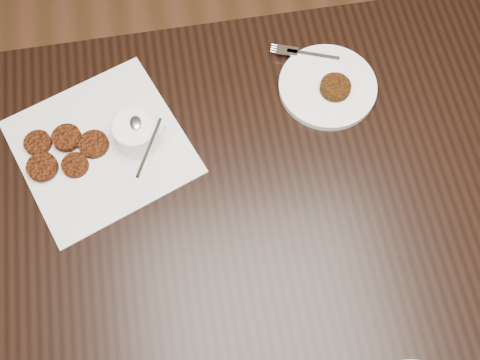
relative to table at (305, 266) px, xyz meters
name	(u,v)px	position (x,y,z in m)	size (l,w,h in m)	color
floor	(273,329)	(-0.07, -0.08, -0.38)	(4.00, 4.00, 0.00)	brown
table	(305,266)	(0.00, 0.00, 0.00)	(1.42, 0.91, 0.75)	black
napkin	(101,147)	(-0.39, 0.20, 0.38)	(0.30, 0.30, 0.00)	white
sauce_ramekin	(134,125)	(-0.32, 0.20, 0.44)	(0.11, 0.11, 0.12)	white
patty_cluster	(65,148)	(-0.46, 0.20, 0.39)	(0.18, 0.18, 0.02)	#63260D
plate_with_patty	(328,84)	(0.06, 0.26, 0.39)	(0.19, 0.19, 0.03)	white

